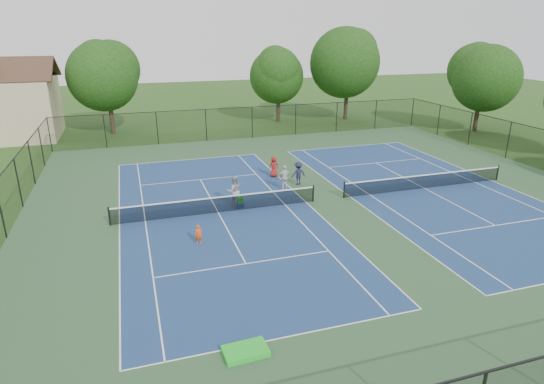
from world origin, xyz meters
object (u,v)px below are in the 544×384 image
object	(u,v)px
tree_back_a	(106,73)
tree_back_d	(348,59)
tree_side_e	(483,74)
instructor	(234,191)
bystander_a	(285,178)
bystander_b	(298,173)
child_player	(199,234)
bystander_c	(274,167)
ball_crate	(240,205)
ball_hopper	(240,200)
tree_back_c	(278,72)

from	to	relation	value
tree_back_a	tree_back_d	size ratio (longest dim) A/B	0.88
tree_side_e	tree_back_d	bearing A→B (deg)	135.00
instructor	tree_back_a	bearing A→B (deg)	-78.08
bystander_a	instructor	bearing A→B (deg)	18.52
tree_back_d	bystander_b	size ratio (longest dim) A/B	6.47
child_player	bystander_c	distance (m)	11.47
tree_back_d	ball_crate	xyz separation A→B (m)	(-18.57, -23.58, -6.68)
child_player	bystander_c	world-z (taller)	bystander_c
child_player	bystander_b	world-z (taller)	bystander_b
tree_back_a	child_player	distance (m)	28.56
tree_side_e	ball_hopper	xyz separation A→B (m)	(-28.57, -13.58, -5.33)
tree_side_e	bystander_c	bearing A→B (deg)	-161.12
tree_back_a	ball_hopper	bearing A→B (deg)	-72.52
bystander_a	bystander_b	distance (m)	1.41
tree_back_c	ball_crate	world-z (taller)	tree_back_c
ball_crate	bystander_b	bearing A→B (deg)	31.26
tree_side_e	bystander_b	xyz separation A→B (m)	(-23.78, -10.67, -5.01)
child_player	ball_crate	size ratio (longest dim) A/B	2.56
bystander_b	bystander_c	world-z (taller)	bystander_b
tree_back_a	instructor	xyz separation A→B (m)	(7.15, -23.20, -5.09)
bystander_c	child_player	bearing A→B (deg)	53.14
tree_back_c	bystander_b	bearing A→B (deg)	-104.93
tree_side_e	bystander_c	distance (m)	26.72
tree_back_c	ball_hopper	size ratio (longest dim) A/B	21.60
tree_back_a	instructor	bearing A→B (deg)	-72.86
ball_crate	ball_hopper	bearing A→B (deg)	0.00
tree_side_e	ball_crate	world-z (taller)	tree_side_e
tree_back_d	bystander_c	size ratio (longest dim) A/B	6.83
tree_back_a	tree_back_c	xyz separation A→B (m)	(18.00, 1.00, -0.56)
tree_back_a	tree_back_d	bearing A→B (deg)	0.00
child_player	tree_side_e	bearing A→B (deg)	35.01
tree_back_c	tree_back_d	xyz separation A→B (m)	(8.00, -1.00, 1.34)
tree_side_e	child_player	world-z (taller)	tree_side_e
tree_back_a	tree_back_d	xyz separation A→B (m)	(26.00, 0.00, 0.79)
tree_back_a	tree_back_c	bearing A→B (deg)	3.18
bystander_c	tree_side_e	bearing A→B (deg)	-161.20
bystander_b	ball_hopper	size ratio (longest dim) A/B	4.12
tree_side_e	bystander_a	distance (m)	27.92
instructor	bystander_c	size ratio (longest dim) A/B	1.26
tree_back_d	bystander_c	world-z (taller)	tree_back_d
tree_back_c	bystander_a	bearing A→B (deg)	-107.39
tree_back_d	bystander_a	bearing A→B (deg)	-125.07
tree_back_d	bystander_b	bearing A→B (deg)	-123.68
child_player	ball_crate	world-z (taller)	child_player
ball_hopper	tree_back_c	bearing A→B (deg)	66.73
bystander_c	instructor	bearing A→B (deg)	49.43
bystander_c	ball_hopper	bearing A→B (deg)	53.57
child_player	tree_back_c	bearing A→B (deg)	70.33
bystander_a	bystander_c	distance (m)	2.89
child_player	ball_hopper	world-z (taller)	child_player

